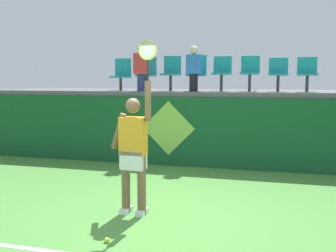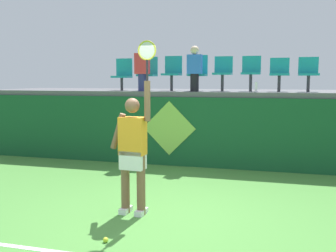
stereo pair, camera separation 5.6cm
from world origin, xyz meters
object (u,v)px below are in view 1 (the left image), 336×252
at_px(stadium_chair_0, 122,73).
at_px(stadium_chair_6, 278,72).
at_px(water_bottle, 255,87).
at_px(stadium_chair_3, 197,71).
at_px(tennis_player, 134,149).
at_px(spectator_1, 194,68).
at_px(stadium_chair_4, 222,71).
at_px(stadium_chair_1, 147,72).
at_px(spectator_0, 141,67).
at_px(stadium_chair_5, 250,71).
at_px(tennis_ball, 107,240).
at_px(stadium_chair_2, 171,71).
at_px(stadium_chair_7, 307,72).

bearing_deg(stadium_chair_0, stadium_chair_6, -0.15).
xyz_separation_m(water_bottle, stadium_chair_3, (-1.44, 0.58, 0.37)).
relative_size(tennis_player, spectator_1, 2.41).
height_order(tennis_player, stadium_chair_4, stadium_chair_4).
distance_m(stadium_chair_0, stadium_chair_1, 0.69).
height_order(stadium_chair_4, spectator_0, spectator_0).
height_order(stadium_chair_4, stadium_chair_5, same).
bearing_deg(tennis_ball, stadium_chair_2, 95.75).
height_order(stadium_chair_2, stadium_chair_6, stadium_chair_2).
distance_m(stadium_chair_3, stadium_chair_6, 1.93).
bearing_deg(stadium_chair_5, stadium_chair_2, 179.84).
height_order(tennis_player, spectator_0, spectator_0).
height_order(stadium_chair_4, stadium_chair_6, stadium_chair_4).
bearing_deg(spectator_1, water_bottle, -6.80).
relative_size(tennis_ball, stadium_chair_4, 0.08).
height_order(tennis_ball, stadium_chair_3, stadium_chair_3).
xyz_separation_m(stadium_chair_4, stadium_chair_5, (0.67, -0.00, 0.00)).
bearing_deg(spectator_0, stadium_chair_4, 13.13).
bearing_deg(stadium_chair_7, spectator_0, -173.46).
xyz_separation_m(tennis_player, spectator_1, (0.15, 3.74, 1.30)).
height_order(stadium_chair_3, stadium_chair_7, stadium_chair_3).
bearing_deg(tennis_ball, stadium_chair_1, 102.60).
relative_size(tennis_player, stadium_chair_5, 3.05).
height_order(tennis_ball, stadium_chair_5, stadium_chair_5).
height_order(water_bottle, stadium_chair_0, stadium_chair_0).
bearing_deg(stadium_chair_3, stadium_chair_5, -0.39).
distance_m(stadium_chair_4, stadium_chair_7, 1.95).
height_order(tennis_ball, stadium_chair_2, stadium_chair_2).
bearing_deg(stadium_chair_2, stadium_chair_0, 179.89).
height_order(water_bottle, spectator_0, spectator_0).
relative_size(water_bottle, stadium_chair_0, 0.27).
distance_m(stadium_chair_2, stadium_chair_6, 2.58).
relative_size(stadium_chair_2, stadium_chair_3, 0.98).
bearing_deg(stadium_chair_7, stadium_chair_1, 179.89).
distance_m(stadium_chair_5, spectator_0, 2.61).
bearing_deg(tennis_ball, stadium_chair_0, 109.56).
relative_size(water_bottle, stadium_chair_5, 0.27).
relative_size(stadium_chair_2, spectator_0, 0.78).
distance_m(water_bottle, stadium_chair_2, 2.19).
xyz_separation_m(tennis_ball, stadium_chair_5, (1.40, 5.22, 2.19)).
bearing_deg(stadium_chair_7, water_bottle, -153.38).
xyz_separation_m(stadium_chair_0, spectator_0, (0.69, -0.45, 0.15)).
relative_size(stadium_chair_1, stadium_chair_3, 0.97).
xyz_separation_m(tennis_player, stadium_chair_4, (0.77, 4.14, 1.23)).
height_order(stadium_chair_1, stadium_chair_3, stadium_chair_3).
bearing_deg(stadium_chair_0, water_bottle, -9.58).
xyz_separation_m(tennis_ball, spectator_1, (0.12, 4.82, 2.26)).
bearing_deg(tennis_player, stadium_chair_6, 63.26).
height_order(stadium_chair_1, spectator_0, spectator_0).
height_order(stadium_chair_1, stadium_chair_5, stadium_chair_1).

